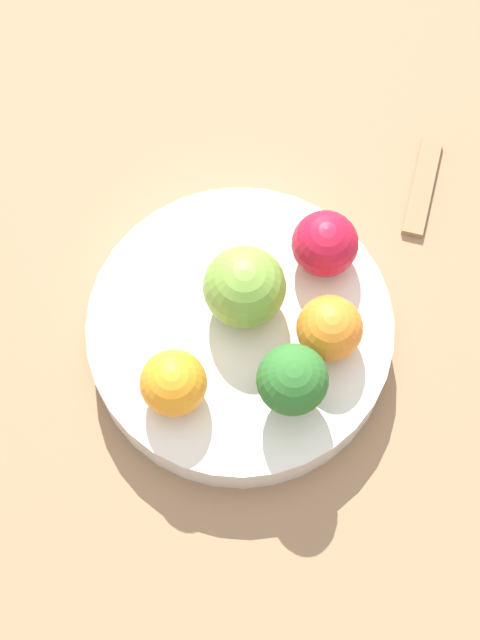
{
  "coord_description": "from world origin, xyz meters",
  "views": [
    {
      "loc": [
        -0.26,
        -0.05,
        0.75
      ],
      "look_at": [
        0.0,
        0.0,
        0.07
      ],
      "focal_mm": 60.0,
      "sensor_mm": 36.0,
      "label": 1
    }
  ],
  "objects_px": {
    "orange_back": "(330,324)",
    "spoon": "(422,187)",
    "apple_green": "(325,244)",
    "broccoli": "(292,380)",
    "bowl": "(240,334)",
    "orange_front": "(173,383)",
    "apple_red": "(244,287)"
  },
  "relations": [
    {
      "from": "apple_green",
      "to": "orange_front",
      "type": "bearing_deg",
      "value": 144.46
    },
    {
      "from": "bowl",
      "to": "spoon",
      "type": "xyz_separation_m",
      "value": [
        0.15,
        -0.12,
        -0.02
      ]
    },
    {
      "from": "apple_red",
      "to": "spoon",
      "type": "xyz_separation_m",
      "value": [
        0.13,
        -0.12,
        -0.06
      ]
    },
    {
      "from": "apple_red",
      "to": "orange_back",
      "type": "distance_m",
      "value": 0.06
    },
    {
      "from": "apple_green",
      "to": "spoon",
      "type": "xyz_separation_m",
      "value": [
        0.09,
        -0.07,
        -0.06
      ]
    },
    {
      "from": "bowl",
      "to": "apple_red",
      "type": "relative_size",
      "value": 3.79
    },
    {
      "from": "bowl",
      "to": "apple_red",
      "type": "xyz_separation_m",
      "value": [
        0.02,
        0.0,
        0.05
      ]
    },
    {
      "from": "apple_red",
      "to": "orange_front",
      "type": "distance_m",
      "value": 0.08
    },
    {
      "from": "bowl",
      "to": "spoon",
      "type": "height_order",
      "value": "bowl"
    },
    {
      "from": "bowl",
      "to": "orange_back",
      "type": "height_order",
      "value": "orange_back"
    },
    {
      "from": "apple_red",
      "to": "orange_back",
      "type": "relative_size",
      "value": 1.25
    },
    {
      "from": "broccoli",
      "to": "orange_front",
      "type": "xyz_separation_m",
      "value": [
        -0.01,
        0.08,
        -0.01
      ]
    },
    {
      "from": "broccoli",
      "to": "orange_back",
      "type": "xyz_separation_m",
      "value": [
        0.05,
        -0.02,
        -0.01
      ]
    },
    {
      "from": "bowl",
      "to": "apple_green",
      "type": "bearing_deg",
      "value": -38.77
    },
    {
      "from": "apple_green",
      "to": "orange_back",
      "type": "xyz_separation_m",
      "value": [
        -0.06,
        -0.01,
        -0.0
      ]
    },
    {
      "from": "broccoli",
      "to": "apple_red",
      "type": "bearing_deg",
      "value": 34.97
    },
    {
      "from": "orange_front",
      "to": "broccoli",
      "type": "bearing_deg",
      "value": -81.18
    },
    {
      "from": "broccoli",
      "to": "apple_green",
      "type": "relative_size",
      "value": 1.27
    },
    {
      "from": "spoon",
      "to": "orange_back",
      "type": "bearing_deg",
      "value": 159.46
    },
    {
      "from": "orange_front",
      "to": "spoon",
      "type": "xyz_separation_m",
      "value": [
        0.2,
        -0.15,
        -0.06
      ]
    },
    {
      "from": "broccoli",
      "to": "orange_front",
      "type": "distance_m",
      "value": 0.08
    },
    {
      "from": "apple_red",
      "to": "apple_green",
      "type": "distance_m",
      "value": 0.07
    },
    {
      "from": "bowl",
      "to": "apple_red",
      "type": "bearing_deg",
      "value": 1.87
    },
    {
      "from": "bowl",
      "to": "broccoli",
      "type": "distance_m",
      "value": 0.08
    },
    {
      "from": "apple_red",
      "to": "spoon",
      "type": "bearing_deg",
      "value": -41.65
    },
    {
      "from": "orange_back",
      "to": "spoon",
      "type": "xyz_separation_m",
      "value": [
        0.15,
        -0.05,
        -0.06
      ]
    },
    {
      "from": "orange_back",
      "to": "bowl",
      "type": "bearing_deg",
      "value": 92.73
    },
    {
      "from": "bowl",
      "to": "orange_front",
      "type": "relative_size",
      "value": 4.77
    },
    {
      "from": "apple_green",
      "to": "orange_front",
      "type": "xyz_separation_m",
      "value": [
        -0.12,
        0.08,
        -0.0
      ]
    },
    {
      "from": "bowl",
      "to": "apple_green",
      "type": "height_order",
      "value": "apple_green"
    },
    {
      "from": "apple_green",
      "to": "spoon",
      "type": "relative_size",
      "value": 0.56
    },
    {
      "from": "apple_green",
      "to": "orange_back",
      "type": "relative_size",
      "value": 1.03
    }
  ]
}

